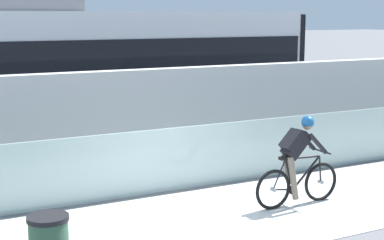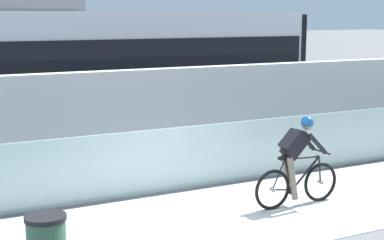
{
  "view_description": "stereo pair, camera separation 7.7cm",
  "coord_description": "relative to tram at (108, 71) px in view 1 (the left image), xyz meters",
  "views": [
    {
      "loc": [
        -4.57,
        -8.07,
        3.35
      ],
      "look_at": [
        0.85,
        2.35,
        1.25
      ],
      "focal_mm": 54.9,
      "sensor_mm": 36.0,
      "label": 1
    },
    {
      "loc": [
        -4.5,
        -8.1,
        3.35
      ],
      "look_at": [
        0.85,
        2.35,
        1.25
      ],
      "focal_mm": 54.9,
      "sensor_mm": 36.0,
      "label": 2
    }
  ],
  "objects": [
    {
      "name": "bike_path_deck",
      "position": [
        -0.67,
        -6.85,
        -1.89
      ],
      "size": [
        32.0,
        3.2,
        0.01
      ],
      "primitive_type": "cube",
      "color": "beige",
      "rests_on": "ground"
    },
    {
      "name": "cyclist_on_bike",
      "position": [
        1.07,
        -6.85,
        -1.09
      ],
      "size": [
        1.77,
        0.58,
        1.61
      ],
      "color": "black",
      "rests_on": "ground"
    },
    {
      "name": "tram_rail_near",
      "position": [
        -0.67,
        -0.72,
        -1.89
      ],
      "size": [
        32.0,
        0.08,
        0.01
      ],
      "primitive_type": "cube",
      "color": "#595654",
      "rests_on": "ground"
    },
    {
      "name": "tram_rail_far",
      "position": [
        -0.67,
        0.72,
        -1.89
      ],
      "size": [
        32.0,
        0.08,
        0.01
      ],
      "primitive_type": "cube",
      "color": "#595654",
      "rests_on": "ground"
    },
    {
      "name": "concrete_barrier_wall",
      "position": [
        -0.67,
        -3.2,
        -0.79
      ],
      "size": [
        32.0,
        0.36,
        2.2
      ],
      "primitive_type": "cube",
      "color": "silver",
      "rests_on": "ground"
    },
    {
      "name": "ground_plane",
      "position": [
        -0.67,
        -6.85,
        -1.89
      ],
      "size": [
        200.0,
        200.0,
        0.0
      ],
      "primitive_type": "plane",
      "color": "slate"
    },
    {
      "name": "tram",
      "position": [
        0.0,
        0.0,
        0.0
      ],
      "size": [
        11.06,
        2.54,
        3.81
      ],
      "color": "silver",
      "rests_on": "ground"
    },
    {
      "name": "glass_parapet",
      "position": [
        -0.67,
        -5.0,
        -1.28
      ],
      "size": [
        32.0,
        0.05,
        1.23
      ],
      "primitive_type": "cube",
      "color": "#ADC6C1",
      "rests_on": "ground"
    }
  ]
}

